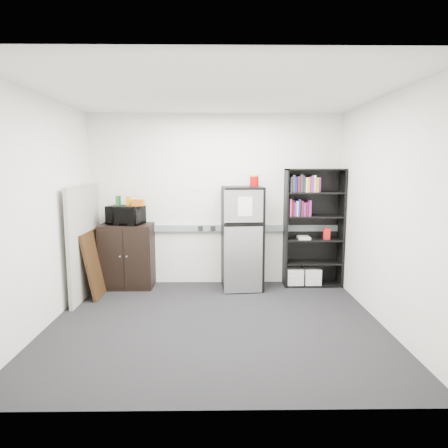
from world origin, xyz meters
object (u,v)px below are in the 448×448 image
cabinet (127,256)px  cubicle_partition (84,241)px  refrigerator (242,238)px  bookshelf (312,225)px  microwave (126,215)px

cabinet → cubicle_partition: bearing=-140.6°
cabinet → refrigerator: 1.82m
bookshelf → cubicle_partition: size_ratio=1.14×
cubicle_partition → cabinet: 0.73m
bookshelf → refrigerator: (-1.10, -0.15, -0.18)m
cabinet → refrigerator: size_ratio=0.63×
cubicle_partition → microwave: cubicle_partition is taller
cubicle_partition → cabinet: size_ratio=1.62×
bookshelf → refrigerator: bookshelf is taller
bookshelf → microwave: 2.90m
microwave → refrigerator: (1.79, -0.06, -0.35)m
microwave → bookshelf: bearing=16.4°
microwave → refrigerator: bearing=12.8°
bookshelf → cubicle_partition: bearing=-171.9°
bookshelf → cubicle_partition: (-3.41, -0.49, -0.16)m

